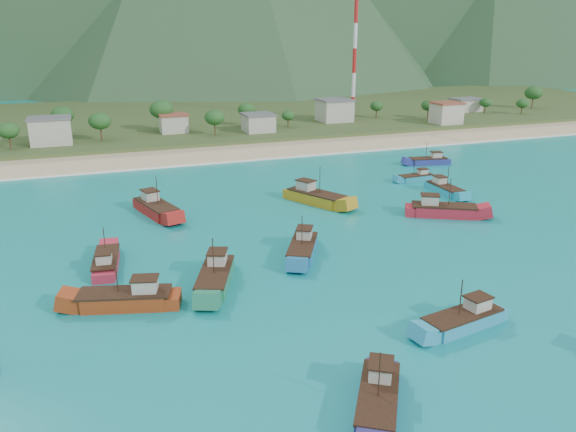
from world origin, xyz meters
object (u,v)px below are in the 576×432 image
object	(u,v)px
boat_7	(444,190)
boat_23	(429,162)
boat_6	(106,263)
boat_10	(303,249)
boat_19	(215,278)
boat_0	(464,321)
boat_16	(442,211)
boat_14	(127,300)
boat_15	(378,400)
boat_24	(416,178)
boat_5	(156,209)
radio_tower	(355,48)
boat_25	(315,198)

from	to	relation	value
boat_7	boat_23	bearing A→B (deg)	-116.20
boat_6	boat_10	size ratio (longest dim) A/B	0.93
boat_10	boat_19	size ratio (longest dim) A/B	0.91
boat_6	boat_7	world-z (taller)	boat_6
boat_10	boat_19	xyz separation A→B (m)	(-13.60, -5.23, 0.08)
boat_0	boat_16	xyz separation A→B (m)	(19.91, 32.15, 0.18)
boat_0	boat_19	size ratio (longest dim) A/B	0.88
boat_14	boat_15	size ratio (longest dim) A/B	1.16
boat_7	boat_15	distance (m)	67.88
boat_15	boat_24	size ratio (longest dim) A/B	1.27
boat_19	boat_7	bearing A→B (deg)	-132.37
boat_10	boat_15	size ratio (longest dim) A/B	1.06
boat_5	boat_24	bearing A→B (deg)	168.98
boat_6	boat_23	world-z (taller)	boat_6
radio_tower	boat_0	xyz separation A→B (m)	(-48.42, -122.69, -23.49)
boat_14	boat_25	xyz separation A→B (m)	(35.52, 29.50, 0.11)
boat_23	radio_tower	bearing A→B (deg)	2.43
radio_tower	boat_7	world-z (taller)	radio_tower
boat_5	boat_24	distance (m)	53.90
boat_16	boat_14	bearing A→B (deg)	-44.91
boat_15	boat_25	world-z (taller)	boat_25
boat_7	boat_14	distance (m)	66.70
boat_0	boat_6	distance (m)	44.95
boat_23	boat_14	bearing A→B (deg)	135.09
boat_0	radio_tower	bearing A→B (deg)	-31.31
boat_6	boat_7	xyz separation A→B (m)	(62.71, 14.53, -0.00)
radio_tower	boat_15	distance (m)	147.62
boat_7	boat_10	xyz separation A→B (m)	(-36.84, -19.11, 0.10)
radio_tower	boat_16	distance (m)	97.74
boat_6	boat_14	world-z (taller)	boat_14
boat_0	boat_5	size ratio (longest dim) A/B	0.83
radio_tower	boat_16	bearing A→B (deg)	-107.48
boat_15	boat_19	size ratio (longest dim) A/B	0.86
boat_16	boat_25	world-z (taller)	boat_25
boat_19	boat_24	bearing A→B (deg)	-123.85
boat_0	boat_7	bearing A→B (deg)	-42.88
boat_15	boat_25	bearing A→B (deg)	-74.82
boat_16	boat_25	bearing A→B (deg)	-101.03
radio_tower	boat_5	bearing A→B (deg)	-135.18
boat_10	boat_14	bearing A→B (deg)	46.45
boat_0	boat_19	distance (m)	29.25
boat_6	boat_0	bearing A→B (deg)	-32.83
boat_15	boat_7	bearing A→B (deg)	-96.63
boat_15	boat_6	bearing A→B (deg)	-29.76
boat_10	boat_24	size ratio (longest dim) A/B	1.35
boat_0	boat_25	world-z (taller)	boat_25
boat_5	boat_6	bearing A→B (deg)	50.36
boat_10	boat_7	bearing A→B (deg)	-123.49
boat_0	boat_7	world-z (taller)	boat_0
boat_19	boat_23	world-z (taller)	boat_19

